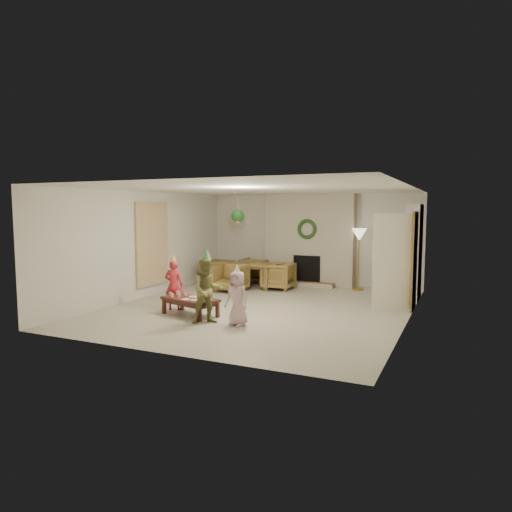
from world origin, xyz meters
The scene contains 56 objects.
floor centered at (0.00, 0.00, 0.00)m, with size 7.00×7.00×0.00m, color #B7B29E.
ceiling centered at (0.00, 0.00, 2.50)m, with size 7.00×7.00×0.00m, color white.
wall_back centered at (0.00, 3.50, 1.25)m, with size 7.00×7.00×0.00m, color silver.
wall_front centered at (0.00, -3.50, 1.25)m, with size 7.00×7.00×0.00m, color silver.
wall_left centered at (-3.00, 0.00, 1.25)m, with size 7.00×7.00×0.00m, color silver.
wall_right centered at (3.00, 0.00, 1.25)m, with size 7.00×7.00×0.00m, color silver.
fireplace_mass centered at (0.00, 3.30, 1.25)m, with size 2.50×0.40×2.50m, color #5A2F18.
fireplace_hearth centered at (0.00, 2.95, 0.06)m, with size 1.60×0.30×0.12m, color brown.
fireplace_firebox centered at (0.00, 3.12, 0.45)m, with size 0.75×0.12×0.75m, color black.
fireplace_wreath centered at (0.00, 3.07, 1.55)m, with size 0.54×0.54×0.10m, color #1E4219.
floor_lamp_base centered at (1.43, 3.00, 0.02)m, with size 0.30×0.30×0.03m, color gold.
floor_lamp_post centered at (1.43, 3.00, 0.74)m, with size 0.03×0.03×1.43m, color gold.
floor_lamp_shade centered at (1.43, 3.00, 1.43)m, with size 0.38×0.38×0.32m, color beige.
bookshelf_carcass centered at (2.84, 2.30, 1.10)m, with size 0.30×1.00×2.20m, color white.
bookshelf_shelf_a centered at (2.82, 2.30, 0.45)m, with size 0.30×0.92×0.03m, color white.
bookshelf_shelf_b centered at (2.82, 2.30, 0.85)m, with size 0.30×0.92×0.03m, color white.
bookshelf_shelf_c centered at (2.82, 2.30, 1.25)m, with size 0.30×0.92×0.03m, color white.
bookshelf_shelf_d centered at (2.82, 2.30, 1.65)m, with size 0.30×0.92×0.03m, color white.
books_row_lower centered at (2.80, 2.15, 0.59)m, with size 0.20×0.40×0.24m, color #B43321.
books_row_mid centered at (2.80, 2.35, 0.99)m, with size 0.20×0.44×0.24m, color navy.
books_row_upper centered at (2.80, 2.20, 1.38)m, with size 0.20×0.36×0.22m, color #B19425.
door_frame centered at (2.96, 1.20, 1.02)m, with size 0.05×0.86×2.04m, color olive.
door_leaf centered at (2.58, 0.82, 1.00)m, with size 0.05×0.80×2.00m, color beige.
curtain_panel centered at (-2.96, 0.20, 1.25)m, with size 0.06×1.20×2.00m, color beige.
dining_table centered at (-1.48, 2.21, 0.32)m, with size 1.80×1.00×0.63m, color olive.
dining_chair_near centered at (-1.47, 1.42, 0.35)m, with size 0.75×0.77×0.70m, color olive.
dining_chair_far centered at (-1.50, 3.00, 0.35)m, with size 0.75×0.77×0.70m, color olive.
dining_chair_left centered at (-2.27, 2.19, 0.35)m, with size 0.75×0.77×0.70m, color olive.
dining_chair_right centered at (-0.50, 2.23, 0.35)m, with size 0.75×0.77×0.70m, color olive.
hanging_plant_cord centered at (-1.30, 1.50, 2.15)m, with size 0.01×0.01×0.70m, color tan.
hanging_plant_pot centered at (-1.30, 1.50, 1.80)m, with size 0.16×0.16×0.12m, color #A14834.
hanging_plant_foliage centered at (-1.30, 1.50, 1.92)m, with size 0.32×0.32×0.32m, color #18491B.
coffee_table_top centered at (-0.95, -1.29, 0.33)m, with size 1.15×0.57×0.05m, color #4B2219.
coffee_table_apron centered at (-0.95, -1.29, 0.26)m, with size 1.06×0.49×0.07m, color #4B2219.
coffee_leg_fl centered at (-1.52, -1.37, 0.15)m, with size 0.06×0.06×0.30m, color #4B2219.
coffee_leg_fr centered at (-0.52, -1.66, 0.15)m, with size 0.06×0.06×0.30m, color #4B2219.
coffee_leg_bl centered at (-1.39, -0.92, 0.15)m, with size 0.06×0.06×0.30m, color #4B2219.
coffee_leg_br centered at (-0.39, -1.21, 0.15)m, with size 0.06×0.06×0.30m, color #4B2219.
cup_a centered at (-1.41, -1.29, 0.39)m, with size 0.06×0.06×0.08m, color white.
cup_b centered at (-1.36, -1.12, 0.39)m, with size 0.06×0.06×0.08m, color white.
cup_c centered at (-1.32, -1.36, 0.39)m, with size 0.06×0.06×0.08m, color white.
cup_d centered at (-1.27, -1.19, 0.39)m, with size 0.06×0.06×0.08m, color white.
cup_e centered at (-1.18, -1.33, 0.39)m, with size 0.06×0.06×0.08m, color white.
cup_f centered at (-1.14, -1.16, 0.39)m, with size 0.06×0.06×0.08m, color white.
plate_a centered at (-0.96, -1.17, 0.36)m, with size 0.16×0.16×0.01m, color white.
plate_b centered at (-0.76, -1.43, 0.36)m, with size 0.16×0.16×0.01m, color white.
plate_c centered at (-0.55, -1.31, 0.36)m, with size 0.16×0.16×0.01m, color white.
food_scoop centered at (-0.76, -1.43, 0.39)m, with size 0.06×0.06×0.06m, color tan.
napkin_left centered at (-0.95, -1.45, 0.36)m, with size 0.13×0.13×0.01m, color #FEBBD8.
napkin_right centered at (-0.61, -1.22, 0.36)m, with size 0.13×0.13×0.01m, color #FEBBD8.
child_red centered at (-1.55, -0.97, 0.52)m, with size 0.38×0.25×1.04m, color #B8272B.
party_hat_red centered at (-1.55, -0.97, 1.09)m, with size 0.14×0.14×0.20m, color #CFD346.
child_plaid centered at (-0.33, -1.68, 0.61)m, with size 0.59×0.46×1.22m, color #9B672A.
party_hat_plaid centered at (-0.33, -1.68, 1.26)m, with size 0.14×0.14×0.20m, color green.
child_pink centered at (0.23, -1.58, 0.49)m, with size 0.48×0.31×0.99m, color #CAA2A8.
party_hat_pink centered at (0.23, -1.58, 1.03)m, with size 0.13×0.13×0.18m, color silver.
Camera 1 is at (3.91, -8.86, 2.08)m, focal length 32.40 mm.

